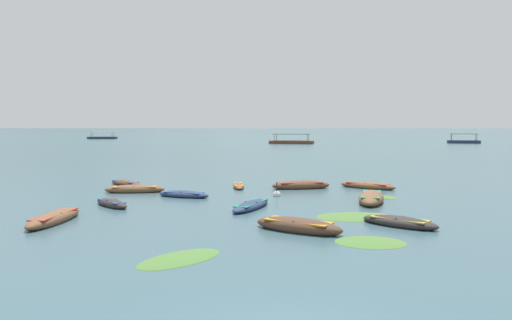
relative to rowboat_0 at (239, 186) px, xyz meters
The scene contains 24 objects.
ground_plane 1476.51m from the rowboat_0, 89.85° to the left, with size 6000.00×6000.00×0.00m, color #385660.
mountain_1 2780.70m from the rowboat_0, 115.05° to the left, with size 1596.88×1596.88×498.29m, color #4C5B56.
mountain_2 2595.16m from the rowboat_0, 101.54° to the left, with size 1168.66×1168.66×346.30m, color #56665B.
mountain_3 2423.36m from the rowboat_0, 84.59° to the left, with size 1846.32×1846.32×528.29m, color slate.
rowboat_0 is the anchor object (origin of this frame).
rowboat_1 6.83m from the rowboat_0, 154.96° to the right, with size 3.83×1.75×0.60m.
rowboat_2 8.11m from the rowboat_0, behind, with size 3.24×2.86×0.46m.
rowboat_3 13.81m from the rowboat_0, 73.19° to the right, with size 3.89×2.82×0.66m.
rowboat_4 14.42m from the rowboat_0, 55.43° to the right, with size 3.30×2.86×0.50m.
rowboat_5 13.99m from the rowboat_0, 117.50° to the right, with size 1.02×4.23×0.60m.
rowboat_6 8.30m from the rowboat_0, 78.65° to the right, with size 2.12×4.09×0.45m.
rowboat_7 9.69m from the rowboat_0, 34.54° to the right, with size 2.15×4.64×0.71m.
rowboat_8 4.19m from the rowboat_0, ahead, with size 4.11×2.23×0.68m.
rowboat_9 9.87m from the rowboat_0, 124.64° to the right, with size 2.75×2.69×0.47m.
rowboat_10 8.62m from the rowboat_0, ahead, with size 3.87×3.00×0.55m.
rowboat_12 5.30m from the rowboat_0, 120.25° to the right, with size 3.39×1.90×0.46m.
ferry_0 98.91m from the rowboat_0, 63.58° to the left, with size 7.69×3.79×2.54m.
ferry_1 82.24m from the rowboat_0, 88.25° to the left, with size 10.71×5.21×2.54m.
ferry_2 134.32m from the rowboat_0, 116.33° to the left, with size 9.37×4.37×2.54m.
mooring_buoy 4.72m from the rowboat_0, 54.48° to the right, with size 0.46×0.46×0.98m.
weed_patch_2 9.56m from the rowboat_0, 23.22° to the right, with size 1.93×1.55×0.14m, color #477033.
weed_patch_3 12.01m from the rowboat_0, 56.81° to the right, with size 3.59×2.41×0.14m, color #477033.
weed_patch_4 17.58m from the rowboat_0, 88.97° to the right, with size 3.08×1.60×0.14m, color #477033.
weed_patch_5 16.28m from the rowboat_0, 66.26° to the right, with size 2.02×2.55×0.14m, color #477033.
Camera 1 is at (0.15, -8.58, 4.13)m, focal length 33.87 mm.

